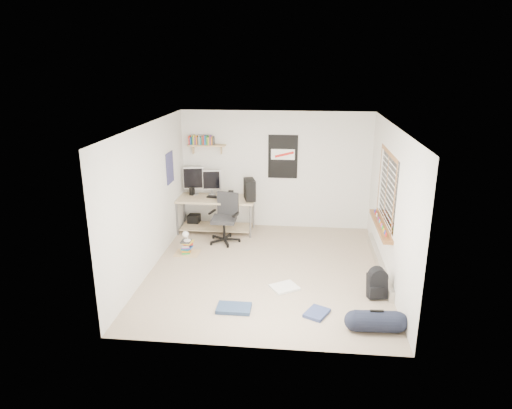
# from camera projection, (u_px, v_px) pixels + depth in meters

# --- Properties ---
(floor) EXTENTS (4.00, 4.50, 0.01)m
(floor) POSITION_uv_depth(u_px,v_px,m) (267.00, 270.00, 7.92)
(floor) COLOR gray
(floor) RESTS_ON ground
(ceiling) EXTENTS (4.00, 4.50, 0.01)m
(ceiling) POSITION_uv_depth(u_px,v_px,m) (268.00, 125.00, 7.16)
(ceiling) COLOR white
(ceiling) RESTS_ON ground
(back_wall) EXTENTS (4.00, 0.01, 2.50)m
(back_wall) POSITION_uv_depth(u_px,v_px,m) (276.00, 170.00, 9.68)
(back_wall) COLOR silver
(back_wall) RESTS_ON ground
(left_wall) EXTENTS (0.01, 4.50, 2.50)m
(left_wall) POSITION_uv_depth(u_px,v_px,m) (150.00, 198.00, 7.74)
(left_wall) COLOR silver
(left_wall) RESTS_ON ground
(right_wall) EXTENTS (0.01, 4.50, 2.50)m
(right_wall) POSITION_uv_depth(u_px,v_px,m) (391.00, 205.00, 7.35)
(right_wall) COLOR silver
(right_wall) RESTS_ON ground
(desk) EXTENTS (1.78, 1.18, 0.75)m
(desk) POSITION_uv_depth(u_px,v_px,m) (216.00, 215.00, 9.61)
(desk) COLOR #CAB38C
(desk) RESTS_ON floor
(monitor_left) EXTENTS (0.45, 0.19, 0.48)m
(monitor_left) POSITION_uv_depth(u_px,v_px,m) (194.00, 183.00, 9.69)
(monitor_left) COLOR #B4B4BA
(monitor_left) RESTS_ON desk
(monitor_right) EXTENTS (0.39, 0.17, 0.42)m
(monitor_right) POSITION_uv_depth(u_px,v_px,m) (212.00, 185.00, 9.66)
(monitor_right) COLOR #B6B6BB
(monitor_right) RESTS_ON desk
(pc_tower) EXTENTS (0.30, 0.44, 0.43)m
(pc_tower) POSITION_uv_depth(u_px,v_px,m) (250.00, 189.00, 9.31)
(pc_tower) COLOR black
(pc_tower) RESTS_ON desk
(keyboard) EXTENTS (0.40, 0.20, 0.02)m
(keyboard) POSITION_uv_depth(u_px,v_px,m) (216.00, 197.00, 9.51)
(keyboard) COLOR black
(keyboard) RESTS_ON desk
(speaker_left) EXTENTS (0.11, 0.11, 0.17)m
(speaker_left) POSITION_uv_depth(u_px,v_px,m) (192.00, 191.00, 9.66)
(speaker_left) COLOR black
(speaker_left) RESTS_ON desk
(speaker_right) EXTENTS (0.10, 0.10, 0.20)m
(speaker_right) POSITION_uv_depth(u_px,v_px,m) (231.00, 195.00, 9.30)
(speaker_right) COLOR black
(speaker_right) RESTS_ON desk
(office_chair) EXTENTS (0.78, 0.78, 0.99)m
(office_chair) POSITION_uv_depth(u_px,v_px,m) (224.00, 219.00, 9.01)
(office_chair) COLOR #252527
(office_chair) RESTS_ON floor
(wall_shelf) EXTENTS (0.80, 0.22, 0.24)m
(wall_shelf) POSITION_uv_depth(u_px,v_px,m) (207.00, 145.00, 9.55)
(wall_shelf) COLOR tan
(wall_shelf) RESTS_ON back_wall
(poster_back_wall) EXTENTS (0.62, 0.03, 0.92)m
(poster_back_wall) POSITION_uv_depth(u_px,v_px,m) (283.00, 157.00, 9.55)
(poster_back_wall) COLOR black
(poster_back_wall) RESTS_ON back_wall
(poster_left_wall) EXTENTS (0.02, 0.42, 0.60)m
(poster_left_wall) POSITION_uv_depth(u_px,v_px,m) (170.00, 168.00, 8.80)
(poster_left_wall) COLOR navy
(poster_left_wall) RESTS_ON left_wall
(window) EXTENTS (0.10, 1.50, 1.26)m
(window) POSITION_uv_depth(u_px,v_px,m) (386.00, 188.00, 7.58)
(window) COLOR brown
(window) RESTS_ON right_wall
(baseboard_heater) EXTENTS (0.08, 2.50, 0.18)m
(baseboard_heater) POSITION_uv_depth(u_px,v_px,m) (379.00, 263.00, 7.99)
(baseboard_heater) COLOR #B7B2A8
(baseboard_heater) RESTS_ON floor
(backpack) EXTENTS (0.32, 0.28, 0.38)m
(backpack) POSITION_uv_depth(u_px,v_px,m) (377.00, 286.00, 6.95)
(backpack) COLOR black
(backpack) RESTS_ON floor
(duffel_bag) EXTENTS (0.30, 0.30, 0.57)m
(duffel_bag) POSITION_uv_depth(u_px,v_px,m) (376.00, 322.00, 6.10)
(duffel_bag) COLOR black
(duffel_bag) RESTS_ON floor
(tshirt) EXTENTS (0.52, 0.51, 0.04)m
(tshirt) POSITION_uv_depth(u_px,v_px,m) (285.00, 287.00, 7.28)
(tshirt) COLOR silver
(tshirt) RESTS_ON floor
(jeans_a) EXTENTS (0.50, 0.32, 0.05)m
(jeans_a) POSITION_uv_depth(u_px,v_px,m) (234.00, 308.00, 6.65)
(jeans_a) COLOR navy
(jeans_a) RESTS_ON floor
(jeans_b) EXTENTS (0.41, 0.46, 0.05)m
(jeans_b) POSITION_uv_depth(u_px,v_px,m) (317.00, 313.00, 6.53)
(jeans_b) COLOR navy
(jeans_b) RESTS_ON floor
(book_stack) EXTENTS (0.49, 0.45, 0.27)m
(book_stack) POSITION_uv_depth(u_px,v_px,m) (187.00, 246.00, 8.56)
(book_stack) COLOR brown
(book_stack) RESTS_ON floor
(desk_lamp) EXTENTS (0.19, 0.25, 0.22)m
(desk_lamp) POSITION_uv_depth(u_px,v_px,m) (187.00, 235.00, 8.46)
(desk_lamp) COLOR white
(desk_lamp) RESTS_ON book_stack
(subwoofer) EXTENTS (0.26, 0.26, 0.28)m
(subwoofer) POSITION_uv_depth(u_px,v_px,m) (194.00, 221.00, 9.93)
(subwoofer) COLOR black
(subwoofer) RESTS_ON floor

